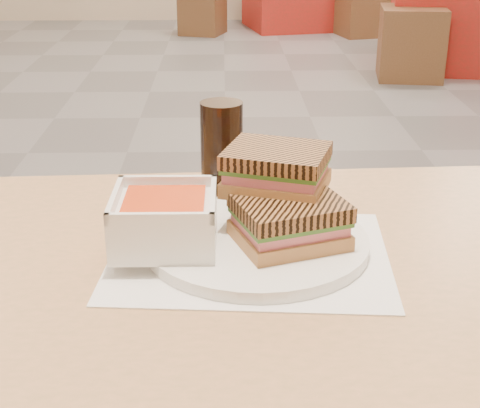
{
  "coord_description": "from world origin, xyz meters",
  "views": [
    {
      "loc": [
        -0.01,
        -2.84,
        1.17
      ],
      "look_at": [
        0.01,
        -2.0,
        0.82
      ],
      "focal_mm": 53.81,
      "sensor_mm": 36.0,
      "label": 1
    }
  ],
  "objects_px": {
    "soup_bowl": "(165,221)",
    "bg_table_1": "(452,14)",
    "cola_glass": "(222,147)",
    "plate": "(257,242)",
    "bg_chair_1l": "(411,43)",
    "bg_chair_2l": "(202,11)",
    "panini_lower": "(289,221)",
    "bg_chair_2r": "(363,10)",
    "main_table": "(269,345)"
  },
  "relations": [
    {
      "from": "bg_chair_1l",
      "to": "bg_chair_2l",
      "type": "bearing_deg",
      "value": 128.85
    },
    {
      "from": "soup_bowl",
      "to": "panini_lower",
      "type": "bearing_deg",
      "value": -0.23
    },
    {
      "from": "bg_table_1",
      "to": "bg_chair_1l",
      "type": "height_order",
      "value": "bg_table_1"
    },
    {
      "from": "soup_bowl",
      "to": "bg_table_1",
      "type": "height_order",
      "value": "soup_bowl"
    },
    {
      "from": "bg_chair_2r",
      "to": "bg_chair_2l",
      "type": "bearing_deg",
      "value": 175.76
    },
    {
      "from": "bg_table_1",
      "to": "bg_chair_1l",
      "type": "bearing_deg",
      "value": -134.97
    },
    {
      "from": "plate",
      "to": "bg_chair_1l",
      "type": "bearing_deg",
      "value": 73.08
    },
    {
      "from": "plate",
      "to": "panini_lower",
      "type": "distance_m",
      "value": 0.06
    },
    {
      "from": "bg_chair_2r",
      "to": "soup_bowl",
      "type": "bearing_deg",
      "value": -102.94
    },
    {
      "from": "soup_bowl",
      "to": "cola_glass",
      "type": "distance_m",
      "value": 0.24
    },
    {
      "from": "main_table",
      "to": "bg_chair_2r",
      "type": "bearing_deg",
      "value": 78.35
    },
    {
      "from": "panini_lower",
      "to": "bg_chair_2r",
      "type": "height_order",
      "value": "panini_lower"
    },
    {
      "from": "plate",
      "to": "panini_lower",
      "type": "height_order",
      "value": "panini_lower"
    },
    {
      "from": "cola_glass",
      "to": "bg_chair_1l",
      "type": "relative_size",
      "value": 0.28
    },
    {
      "from": "bg_table_1",
      "to": "bg_chair_1l",
      "type": "relative_size",
      "value": 2.08
    },
    {
      "from": "plate",
      "to": "soup_bowl",
      "type": "relative_size",
      "value": 2.23
    },
    {
      "from": "plate",
      "to": "bg_table_1",
      "type": "relative_size",
      "value": 0.28
    },
    {
      "from": "main_table",
      "to": "panini_lower",
      "type": "height_order",
      "value": "panini_lower"
    },
    {
      "from": "cola_glass",
      "to": "bg_table_1",
      "type": "relative_size",
      "value": 0.14
    },
    {
      "from": "bg_table_1",
      "to": "bg_chair_2l",
      "type": "relative_size",
      "value": 2.22
    },
    {
      "from": "bg_chair_2l",
      "to": "panini_lower",
      "type": "bearing_deg",
      "value": -87.44
    },
    {
      "from": "panini_lower",
      "to": "soup_bowl",
      "type": "bearing_deg",
      "value": 179.77
    },
    {
      "from": "main_table",
      "to": "bg_chair_2r",
      "type": "distance_m",
      "value": 6.2
    },
    {
      "from": "panini_lower",
      "to": "bg_table_1",
      "type": "bearing_deg",
      "value": 70.53
    },
    {
      "from": "soup_bowl",
      "to": "bg_chair_2r",
      "type": "height_order",
      "value": "soup_bowl"
    },
    {
      "from": "panini_lower",
      "to": "bg_chair_1l",
      "type": "xyz_separation_m",
      "value": [
        1.25,
        4.24,
        -0.55
      ]
    },
    {
      "from": "main_table",
      "to": "cola_glass",
      "type": "relative_size",
      "value": 8.68
    },
    {
      "from": "bg_chair_1l",
      "to": "bg_chair_2r",
      "type": "distance_m",
      "value": 1.78
    },
    {
      "from": "cola_glass",
      "to": "bg_chair_2l",
      "type": "height_order",
      "value": "cola_glass"
    },
    {
      "from": "cola_glass",
      "to": "bg_table_1",
      "type": "distance_m",
      "value": 4.75
    },
    {
      "from": "cola_glass",
      "to": "main_table",
      "type": "bearing_deg",
      "value": -77.25
    },
    {
      "from": "main_table",
      "to": "bg_chair_2r",
      "type": "relative_size",
      "value": 2.4
    },
    {
      "from": "bg_chair_2l",
      "to": "bg_table_1",
      "type": "bearing_deg",
      "value": -37.94
    },
    {
      "from": "plate",
      "to": "bg_chair_2l",
      "type": "height_order",
      "value": "plate"
    },
    {
      "from": "plate",
      "to": "bg_table_1",
      "type": "xyz_separation_m",
      "value": [
        1.68,
        4.62,
        -0.37
      ]
    },
    {
      "from": "soup_bowl",
      "to": "bg_table_1",
      "type": "relative_size",
      "value": 0.13
    },
    {
      "from": "bg_chair_2l",
      "to": "bg_chair_2r",
      "type": "relative_size",
      "value": 0.91
    },
    {
      "from": "soup_bowl",
      "to": "cola_glass",
      "type": "xyz_separation_m",
      "value": [
        0.07,
        0.23,
        0.02
      ]
    },
    {
      "from": "plate",
      "to": "cola_glass",
      "type": "relative_size",
      "value": 2.07
    },
    {
      "from": "main_table",
      "to": "bg_chair_1l",
      "type": "xyz_separation_m",
      "value": [
        1.27,
        4.28,
        -0.39
      ]
    },
    {
      "from": "main_table",
      "to": "panini_lower",
      "type": "bearing_deg",
      "value": 56.15
    },
    {
      "from": "cola_glass",
      "to": "bg_chair_2l",
      "type": "xyz_separation_m",
      "value": [
        -0.19,
        5.9,
        -0.61
      ]
    },
    {
      "from": "main_table",
      "to": "bg_chair_2r",
      "type": "xyz_separation_m",
      "value": [
        1.25,
        6.06,
        -0.4
      ]
    },
    {
      "from": "plate",
      "to": "panini_lower",
      "type": "xyz_separation_m",
      "value": [
        0.04,
        -0.02,
        0.04
      ]
    },
    {
      "from": "panini_lower",
      "to": "bg_chair_1l",
      "type": "relative_size",
      "value": 0.32
    },
    {
      "from": "bg_chair_2l",
      "to": "soup_bowl",
      "type": "bearing_deg",
      "value": -88.92
    },
    {
      "from": "soup_bowl",
      "to": "cola_glass",
      "type": "relative_size",
      "value": 0.93
    },
    {
      "from": "soup_bowl",
      "to": "bg_chair_2r",
      "type": "distance_m",
      "value": 6.2
    },
    {
      "from": "plate",
      "to": "soup_bowl",
      "type": "bearing_deg",
      "value": -172.92
    },
    {
      "from": "soup_bowl",
      "to": "bg_chair_2l",
      "type": "relative_size",
      "value": 0.28
    }
  ]
}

